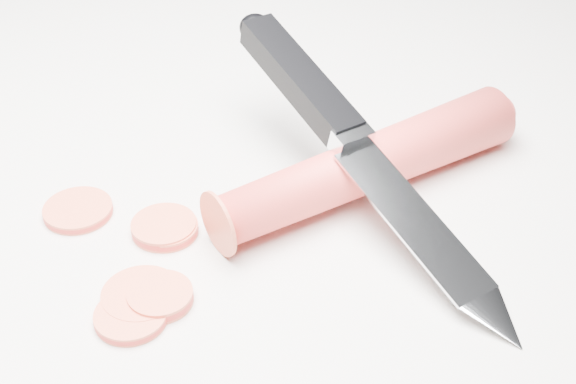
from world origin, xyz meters
The scene contains 9 objects.
ground centered at (0.00, 0.00, 0.00)m, with size 2.40×2.40×0.00m, color silver.
carrot centered at (0.05, 0.08, 0.02)m, with size 0.03×0.03×0.20m, color red.
carrot_slice_0 centered at (0.02, -0.06, 0.00)m, with size 0.03×0.03×0.01m, color #E55437.
carrot_slice_1 centered at (-0.07, -0.04, 0.00)m, with size 0.04×0.04×0.01m, color #E55437.
carrot_slice_2 centered at (0.02, -0.07, 0.00)m, with size 0.04×0.04×0.01m, color #E55437.
carrot_slice_3 centered at (-0.01, -0.02, 0.00)m, with size 0.04×0.04×0.01m, color #E55437.
carrot_slice_4 centered at (-0.02, -0.02, 0.00)m, with size 0.04×0.04×0.01m, color #E55437.
carrot_slice_5 centered at (0.02, -0.08, 0.00)m, with size 0.04×0.04×0.01m, color #E55437.
kitchen_knife centered at (0.06, 0.07, 0.04)m, with size 0.26×0.10×0.08m, color silver, non-canonical shape.
Camera 1 is at (0.26, -0.24, 0.29)m, focal length 50.00 mm.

